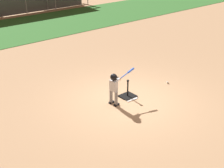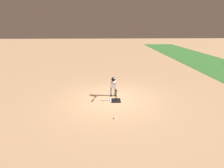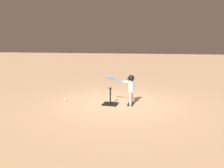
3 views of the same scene
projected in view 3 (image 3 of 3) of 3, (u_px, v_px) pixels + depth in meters
ground_plane at (117, 103)px, 7.85m from camera, size 90.00×90.00×0.00m
home_plate at (112, 104)px, 7.76m from camera, size 0.47×0.47×0.02m
batting_tee at (110, 103)px, 7.67m from camera, size 0.51×0.46×0.61m
batter_child at (130, 86)px, 7.50m from camera, size 1.03×0.34×1.06m
baseball at (65, 99)px, 8.31m from camera, size 0.07×0.07×0.07m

